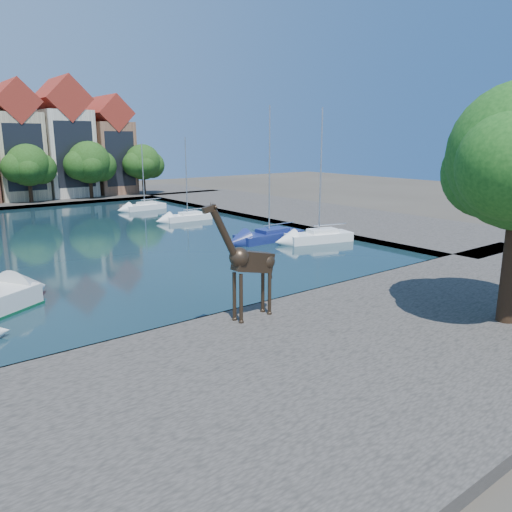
# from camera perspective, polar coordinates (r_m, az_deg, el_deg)

# --- Properties ---
(ground) EXTENTS (160.00, 160.00, 0.00)m
(ground) POSITION_cam_1_polar(r_m,az_deg,el_deg) (25.56, -0.07, -6.47)
(ground) COLOR #38332B
(ground) RESTS_ON ground
(water_basin) EXTENTS (38.00, 50.00, 0.08)m
(water_basin) POSITION_cam_1_polar(r_m,az_deg,el_deg) (46.28, -18.60, 1.87)
(water_basin) COLOR black
(water_basin) RESTS_ON ground
(near_quay) EXTENTS (50.00, 14.00, 0.50)m
(near_quay) POSITION_cam_1_polar(r_m,az_deg,el_deg) (20.78, 12.05, -10.84)
(near_quay) COLOR #4A4540
(near_quay) RESTS_ON ground
(far_quay) EXTENTS (60.00, 16.00, 0.50)m
(far_quay) POSITION_cam_1_polar(r_m,az_deg,el_deg) (76.91, -26.69, 5.61)
(far_quay) COLOR #4A4540
(far_quay) RESTS_ON ground
(right_quay) EXTENTS (14.00, 52.00, 0.50)m
(right_quay) POSITION_cam_1_polar(r_m,az_deg,el_deg) (59.16, 4.86, 5.07)
(right_quay) COLOR #4A4540
(right_quay) RESTS_ON ground
(townhouse_east_inner) EXTENTS (5.94, 9.18, 15.79)m
(townhouse_east_inner) POSITION_cam_1_polar(r_m,az_deg,el_deg) (76.86, -25.79, 11.31)
(townhouse_east_inner) COLOR tan
(townhouse_east_inner) RESTS_ON far_quay
(townhouse_east_mid) EXTENTS (6.43, 9.18, 16.65)m
(townhouse_east_mid) POSITION_cam_1_polar(r_m,az_deg,el_deg) (78.53, -21.11, 12.02)
(townhouse_east_mid) COLOR beige
(townhouse_east_mid) RESTS_ON far_quay
(townhouse_east_end) EXTENTS (5.44, 9.18, 14.43)m
(townhouse_east_end) POSITION_cam_1_polar(r_m,az_deg,el_deg) (80.70, -16.56, 11.65)
(townhouse_east_end) COLOR #8C5D43
(townhouse_east_end) RESTS_ON far_quay
(far_tree_mid_east) EXTENTS (7.02, 5.40, 7.52)m
(far_tree_mid_east) POSITION_cam_1_polar(r_m,az_deg,el_deg) (71.61, -24.53, 9.29)
(far_tree_mid_east) COLOR #332114
(far_tree_mid_east) RESTS_ON far_quay
(far_tree_east) EXTENTS (7.54, 5.80, 7.84)m
(far_tree_east) POSITION_cam_1_polar(r_m,az_deg,el_deg) (73.90, -18.44, 9.97)
(far_tree_east) COLOR #332114
(far_tree_east) RESTS_ON far_quay
(far_tree_far_east) EXTENTS (6.76, 5.20, 7.36)m
(far_tree_far_east) POSITION_cam_1_polar(r_m,az_deg,el_deg) (76.96, -12.75, 10.30)
(far_tree_far_east) COLOR #332114
(far_tree_far_east) RESTS_ON far_quay
(giraffe_statue) EXTENTS (3.84, 0.76, 5.49)m
(giraffe_statue) POSITION_cam_1_polar(r_m,az_deg,el_deg) (22.55, -0.91, -0.69)
(giraffe_statue) COLOR #332519
(giraffe_statue) RESTS_ON near_quay
(sailboat_right_a) EXTENTS (5.99, 3.39, 11.01)m
(sailboat_right_a) POSITION_cam_1_polar(r_m,az_deg,el_deg) (42.68, 7.20, 2.43)
(sailboat_right_a) COLOR white
(sailboat_right_a) RESTS_ON water_basin
(sailboat_right_b) EXTENTS (6.27, 2.32, 11.21)m
(sailboat_right_b) POSITION_cam_1_polar(r_m,az_deg,el_deg) (42.90, 1.51, 2.52)
(sailboat_right_b) COLOR navy
(sailboat_right_b) RESTS_ON water_basin
(sailboat_right_c) EXTENTS (5.18, 1.93, 8.72)m
(sailboat_right_c) POSITION_cam_1_polar(r_m,az_deg,el_deg) (54.17, -7.83, 4.58)
(sailboat_right_c) COLOR white
(sailboat_right_c) RESTS_ON water_basin
(sailboat_right_d) EXTENTS (5.30, 2.31, 8.00)m
(sailboat_right_d) POSITION_cam_1_polar(r_m,az_deg,el_deg) (63.35, -12.61, 5.65)
(sailboat_right_d) COLOR white
(sailboat_right_d) RESTS_ON water_basin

